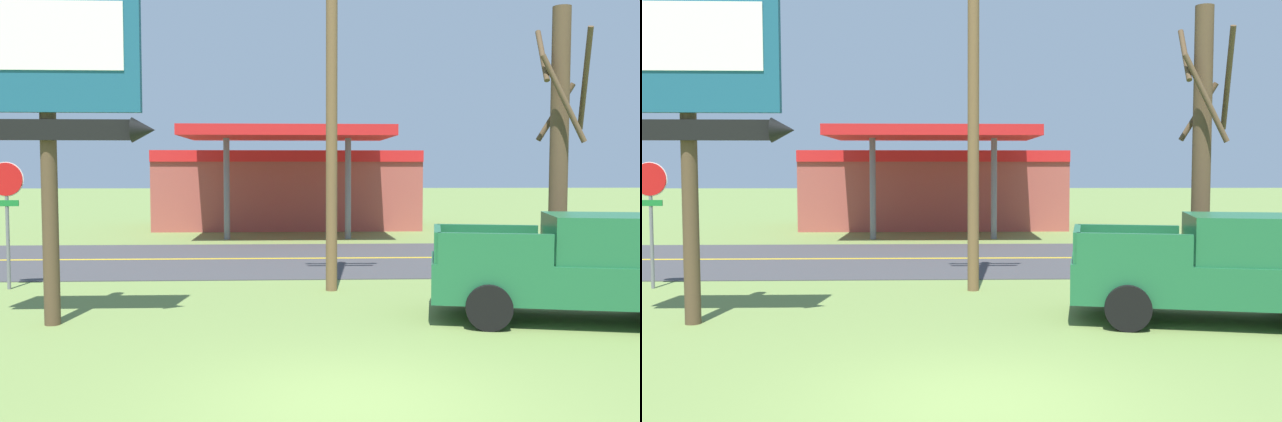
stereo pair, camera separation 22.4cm
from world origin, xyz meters
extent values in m
plane|color=olive|center=(0.00, 0.00, 0.00)|extent=(180.00, 180.00, 0.00)
cube|color=#3D3D3F|center=(0.00, 13.00, 0.01)|extent=(140.00, 8.00, 0.02)
cube|color=gold|center=(0.00, 13.00, 0.02)|extent=(126.00, 0.20, 0.01)
cylinder|color=brown|center=(-4.97, 4.35, 3.08)|extent=(0.28, 0.28, 6.17)
cube|color=#19516B|center=(-4.97, 4.17, 4.82)|extent=(3.35, 0.16, 2.10)
cube|color=white|center=(-4.97, 4.08, 5.07)|extent=(2.81, 0.03, 1.18)
cube|color=black|center=(-4.97, 4.17, 3.47)|extent=(3.01, 0.12, 0.36)
cone|color=black|center=(-3.26, 4.17, 3.47)|extent=(0.40, 0.44, 0.44)
cylinder|color=slate|center=(-7.22, 8.03, 1.10)|extent=(0.08, 0.08, 2.20)
cylinder|color=red|center=(-7.22, 8.00, 2.55)|extent=(0.76, 0.03, 0.76)
cylinder|color=white|center=(-7.22, 8.02, 2.55)|extent=(0.80, 0.01, 0.80)
cube|color=#19722D|center=(-7.22, 8.00, 2.00)|extent=(0.56, 0.03, 0.14)
cylinder|color=brown|center=(0.24, 7.53, 4.58)|extent=(0.26, 0.26, 9.15)
cylinder|color=brown|center=(5.26, 6.96, 3.17)|extent=(0.40, 0.40, 6.34)
cylinder|color=brown|center=(5.76, 6.83, 4.74)|extent=(0.39, 1.13, 2.14)
cylinder|color=brown|center=(5.31, 7.33, 4.07)|extent=(0.86, 0.24, 1.32)
cylinder|color=brown|center=(4.86, 7.00, 5.28)|extent=(0.20, 0.91, 1.26)
cylinder|color=brown|center=(5.16, 6.53, 4.29)|extent=(1.00, 0.34, 1.91)
cube|color=#A84C42|center=(-0.78, 25.01, 1.80)|extent=(12.00, 6.00, 3.60)
cube|color=red|center=(-0.78, 21.96, 3.35)|extent=(12.00, 0.12, 0.50)
cube|color=red|center=(-0.78, 19.01, 4.20)|extent=(8.00, 5.00, 0.40)
cylinder|color=slate|center=(-3.18, 19.01, 2.10)|extent=(0.24, 0.24, 4.20)
cylinder|color=slate|center=(1.62, 19.01, 2.10)|extent=(0.24, 0.24, 4.20)
cube|color=#1E6038|center=(4.50, 4.19, 0.76)|extent=(5.50, 3.01, 0.72)
cube|color=#1E6038|center=(4.94, 4.10, 1.54)|extent=(2.24, 2.16, 0.84)
cube|color=#1E6038|center=(3.21, 5.41, 1.40)|extent=(1.93, 0.53, 0.56)
cube|color=#1E6038|center=(2.82, 3.61, 1.40)|extent=(1.93, 0.53, 0.56)
cube|color=#1E6038|center=(2.06, 4.72, 1.40)|extent=(0.51, 1.86, 0.56)
cylinder|color=black|center=(3.13, 5.49, 0.40)|extent=(0.84, 0.44, 0.80)
cylinder|color=black|center=(2.72, 3.57, 0.40)|extent=(0.84, 0.44, 0.80)
camera|label=1|loc=(-0.72, -7.86, 2.79)|focal=38.09mm
camera|label=2|loc=(-0.50, -7.87, 2.79)|focal=38.09mm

